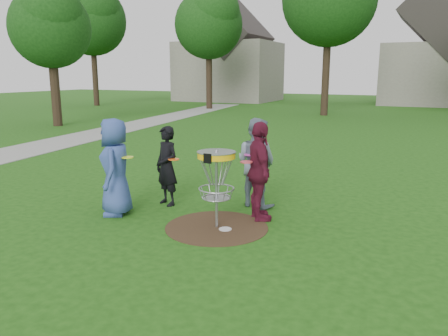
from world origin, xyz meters
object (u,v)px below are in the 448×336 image
at_px(player_black, 167,166).
at_px(player_maroon, 259,172).
at_px(player_blue, 115,167).
at_px(player_grey, 256,162).
at_px(disc_golf_basket, 216,170).

bearing_deg(player_black, player_maroon, 19.85).
height_order(player_blue, player_maroon, player_blue).
xyz_separation_m(player_grey, disc_golf_basket, (-0.13, -1.51, 0.13)).
bearing_deg(player_grey, disc_golf_basket, 98.96).
bearing_deg(player_blue, disc_golf_basket, 65.30).
bearing_deg(player_black, disc_golf_basket, -5.60).
height_order(player_black, player_grey, player_grey).
bearing_deg(disc_golf_basket, player_grey, 84.95).
xyz_separation_m(player_maroon, disc_golf_basket, (-0.51, -0.71, 0.12)).
bearing_deg(player_grey, player_maroon, 129.38).
xyz_separation_m(player_blue, player_grey, (2.17, 1.64, -0.02)).
distance_m(player_blue, player_black, 1.08).
xyz_separation_m(player_blue, player_black, (0.53, 0.94, -0.11)).
xyz_separation_m(player_black, player_grey, (1.64, 0.71, 0.09)).
distance_m(player_maroon, disc_golf_basket, 0.88).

